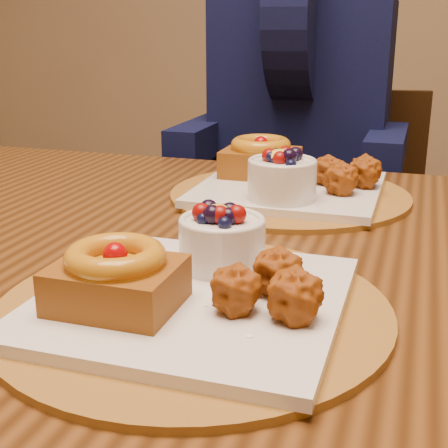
{
  "coord_description": "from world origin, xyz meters",
  "views": [
    {
      "loc": [
        0.26,
        -0.69,
        1.02
      ],
      "look_at": [
        0.09,
        -0.13,
        0.83
      ],
      "focal_mm": 50.0,
      "sensor_mm": 36.0,
      "label": 1
    }
  ],
  "objects_px": {
    "place_setting_near": "(192,286)",
    "place_setting_far": "(287,180)",
    "chair_far": "(342,244)",
    "diner": "(301,84)",
    "dining_table": "(252,296)"
  },
  "relations": [
    {
      "from": "diner",
      "to": "place_setting_far",
      "type": "bearing_deg",
      "value": -94.35
    },
    {
      "from": "dining_table",
      "to": "place_setting_near",
      "type": "distance_m",
      "value": 0.24
    },
    {
      "from": "place_setting_far",
      "to": "dining_table",
      "type": "bearing_deg",
      "value": -88.98
    },
    {
      "from": "dining_table",
      "to": "place_setting_far",
      "type": "relative_size",
      "value": 4.21
    },
    {
      "from": "chair_far",
      "to": "place_setting_near",
      "type": "bearing_deg",
      "value": -100.45
    },
    {
      "from": "place_setting_far",
      "to": "diner",
      "type": "xyz_separation_m",
      "value": [
        -0.09,
        0.56,
        0.1
      ]
    },
    {
      "from": "dining_table",
      "to": "diner",
      "type": "height_order",
      "value": "diner"
    },
    {
      "from": "place_setting_near",
      "to": "place_setting_far",
      "type": "relative_size",
      "value": 1.0
    },
    {
      "from": "dining_table",
      "to": "place_setting_near",
      "type": "xyz_separation_m",
      "value": [
        -0.0,
        -0.21,
        0.1
      ]
    },
    {
      "from": "chair_far",
      "to": "dining_table",
      "type": "bearing_deg",
      "value": -100.59
    },
    {
      "from": "dining_table",
      "to": "diner",
      "type": "relative_size",
      "value": 1.93
    },
    {
      "from": "place_setting_near",
      "to": "chair_far",
      "type": "relative_size",
      "value": 0.44
    },
    {
      "from": "chair_far",
      "to": "place_setting_far",
      "type": "bearing_deg",
      "value": -101.49
    },
    {
      "from": "chair_far",
      "to": "diner",
      "type": "distance_m",
      "value": 0.42
    },
    {
      "from": "place_setting_near",
      "to": "chair_far",
      "type": "bearing_deg",
      "value": 88.67
    }
  ]
}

